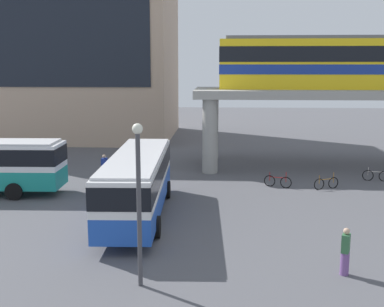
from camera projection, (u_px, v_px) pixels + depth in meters
ground_plane at (168, 184)px, 31.01m from camera, size 120.00×120.00×0.00m
station_building at (61, 38)px, 51.06m from camera, size 23.82×15.19×21.00m
elevated_platform at (382, 100)px, 35.50m from camera, size 27.81×7.05×5.89m
train at (372, 62)px, 35.06m from camera, size 22.40×2.96×3.84m
bus_main at (138, 178)px, 24.06m from camera, size 3.07×11.13×3.22m
bicycle_brown at (326, 183)px, 29.83m from camera, size 1.66×0.77×1.04m
bicycle_red at (278, 181)px, 30.31m from camera, size 1.69×0.71×1.04m
bicycle_silver at (376, 176)px, 31.93m from camera, size 1.77×0.37×1.04m
pedestrian_at_kerb at (345, 253)px, 17.40m from camera, size 0.40×0.47×1.79m
pedestrian_by_bike_rack at (104, 169)px, 31.82m from camera, size 0.39×0.47×1.79m
lamp_post at (139, 191)px, 16.09m from camera, size 0.36×0.36×5.69m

